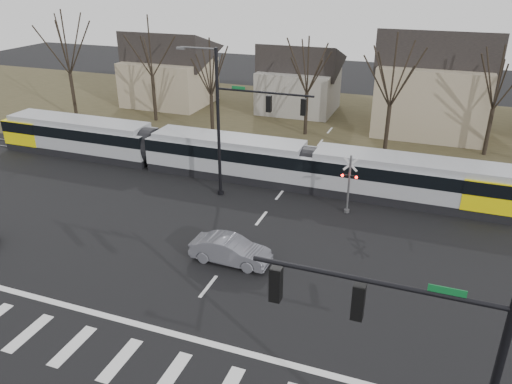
% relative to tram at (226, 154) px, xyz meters
% --- Properties ---
extents(ground, '(140.00, 140.00, 0.00)m').
position_rel_tram_xyz_m(ground, '(5.06, -16.00, -1.69)').
color(ground, black).
extents(grass_verge, '(140.00, 28.00, 0.01)m').
position_rel_tram_xyz_m(grass_verge, '(5.06, 16.00, -1.69)').
color(grass_verge, '#38331E').
rests_on(grass_verge, ground).
extents(crosswalk, '(27.00, 2.60, 0.01)m').
position_rel_tram_xyz_m(crosswalk, '(5.06, -20.00, -1.69)').
color(crosswalk, silver).
rests_on(crosswalk, ground).
extents(stop_line, '(28.00, 0.35, 0.01)m').
position_rel_tram_xyz_m(stop_line, '(5.06, -17.80, -1.69)').
color(stop_line, silver).
rests_on(stop_line, ground).
extents(lane_dashes, '(0.18, 30.00, 0.01)m').
position_rel_tram_xyz_m(lane_dashes, '(5.06, -0.00, -1.69)').
color(lane_dashes, silver).
rests_on(lane_dashes, ground).
extents(rail_pair, '(90.00, 1.52, 0.06)m').
position_rel_tram_xyz_m(rail_pair, '(5.06, -0.20, -1.66)').
color(rail_pair, '#59595E').
rests_on(rail_pair, ground).
extents(tram, '(40.94, 3.04, 3.10)m').
position_rel_tram_xyz_m(tram, '(0.00, 0.00, 0.00)').
color(tram, gray).
rests_on(tram, ground).
extents(sedan, '(1.70, 4.51, 1.47)m').
position_rel_tram_xyz_m(sedan, '(5.22, -11.45, -0.96)').
color(sedan, slate).
rests_on(sedan, ground).
extents(signal_pole_near_right, '(6.72, 0.44, 8.00)m').
position_rel_tram_xyz_m(signal_pole_near_right, '(15.18, -22.00, 3.47)').
color(signal_pole_near_right, black).
rests_on(signal_pole_near_right, ground).
extents(signal_pole_far, '(9.28, 0.44, 10.20)m').
position_rel_tram_xyz_m(signal_pole_far, '(2.65, -3.50, 4.01)').
color(signal_pole_far, black).
rests_on(signal_pole_far, ground).
extents(rail_crossing_signal, '(1.08, 0.36, 4.00)m').
position_rel_tram_xyz_m(rail_crossing_signal, '(10.06, -3.21, 0.19)').
color(rail_crossing_signal, '#59595B').
rests_on(rail_crossing_signal, ground).
extents(tree_row, '(59.20, 7.20, 10.00)m').
position_rel_tram_xyz_m(tree_row, '(7.06, 10.00, 3.31)').
color(tree_row, black).
rests_on(tree_row, ground).
extents(house_a, '(9.72, 8.64, 8.60)m').
position_rel_tram_xyz_m(house_a, '(-14.94, 18.00, 2.77)').
color(house_a, gray).
rests_on(house_a, ground).
extents(house_b, '(8.64, 7.56, 7.65)m').
position_rel_tram_xyz_m(house_b, '(0.06, 20.00, 2.28)').
color(house_b, gray).
rests_on(house_b, ground).
extents(house_c, '(10.80, 8.64, 10.10)m').
position_rel_tram_xyz_m(house_c, '(14.06, 17.00, 3.54)').
color(house_c, gray).
rests_on(house_c, ground).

